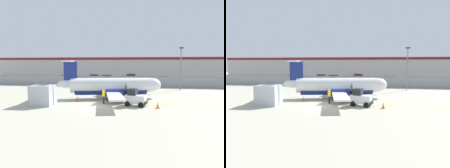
{
  "view_description": "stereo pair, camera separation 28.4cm",
  "coord_description": "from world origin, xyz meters",
  "views": [
    {
      "loc": [
        4.86,
        -20.64,
        4.64
      ],
      "look_at": [
        0.83,
        6.0,
        1.8
      ],
      "focal_mm": 32.0,
      "sensor_mm": 36.0,
      "label": 1
    },
    {
      "loc": [
        5.14,
        -20.6,
        4.64
      ],
      "look_at": [
        0.83,
        6.0,
        1.8
      ],
      "focal_mm": 32.0,
      "sensor_mm": 36.0,
      "label": 2
    }
  ],
  "objects": [
    {
      "name": "parked_car_5",
      "position": [
        14.58,
        23.71,
        0.89
      ],
      "size": [
        4.29,
        2.18,
        1.58
      ],
      "rotation": [
        0.0,
        0.0,
        3.09
      ],
      "color": "#19662D",
      "rests_on": "parking_lot_strip"
    },
    {
      "name": "parked_car_0",
      "position": [
        -13.49,
        26.34,
        0.89
      ],
      "size": [
        4.27,
        2.16,
        1.58
      ],
      "rotation": [
        0.0,
        0.0,
        -0.05
      ],
      "color": "gray",
      "rests_on": "parking_lot_strip"
    },
    {
      "name": "ground_crew_worker",
      "position": [
        0.56,
        1.39,
        0.95
      ],
      "size": [
        0.42,
        0.55,
        1.7
      ],
      "rotation": [
        0.0,
        0.0,
        3.44
      ],
      "color": "#191E4C",
      "rests_on": "ground"
    },
    {
      "name": "cargo_container",
      "position": [
        -5.96,
        -0.24,
        1.1
      ],
      "size": [
        2.44,
        2.01,
        2.2
      ],
      "rotation": [
        0.0,
        0.0,
        0.01
      ],
      "color": "#B7BCC1",
      "rests_on": "ground"
    },
    {
      "name": "baggage_tug",
      "position": [
        4.15,
        0.82,
        0.86
      ],
      "size": [
        2.53,
        1.85,
        1.88
      ],
      "rotation": [
        0.0,
        0.0,
        -0.25
      ],
      "color": "silver",
      "rests_on": "ground"
    },
    {
      "name": "parked_car_2",
      "position": [
        -3.81,
        28.4,
        0.89
      ],
      "size": [
        4.23,
        2.06,
        1.58
      ],
      "rotation": [
        0.0,
        0.0,
        -0.02
      ],
      "color": "red",
      "rests_on": "parking_lot_strip"
    },
    {
      "name": "parked_car_4",
      "position": [
        9.46,
        24.95,
        0.89
      ],
      "size": [
        4.29,
        2.2,
        1.58
      ],
      "rotation": [
        0.0,
        0.0,
        -0.06
      ],
      "color": "#19662D",
      "rests_on": "parking_lot_strip"
    },
    {
      "name": "ground_plane",
      "position": [
        0.0,
        2.0,
        0.0
      ],
      "size": [
        140.0,
        140.0,
        0.01
      ],
      "color": "#B2AD99"
    },
    {
      "name": "apron_light_pole",
      "position": [
        11.28,
        14.42,
        4.3
      ],
      "size": [
        0.7,
        0.3,
        7.27
      ],
      "color": "slate",
      "rests_on": "ground"
    },
    {
      "name": "traffic_cone_far_left",
      "position": [
        -2.91,
        2.49,
        0.31
      ],
      "size": [
        0.36,
        0.36,
        0.64
      ],
      "color": "orange",
      "rests_on": "ground"
    },
    {
      "name": "background_building",
      "position": [
        0.0,
        47.99,
        3.26
      ],
      "size": [
        91.0,
        8.1,
        6.5
      ],
      "color": "beige",
      "rests_on": "ground"
    },
    {
      "name": "parked_car_1",
      "position": [
        -7.65,
        30.56,
        0.89
      ],
      "size": [
        4.36,
        2.35,
        1.58
      ],
      "rotation": [
        0.0,
        0.0,
        3.03
      ],
      "color": "red",
      "rests_on": "parking_lot_strip"
    },
    {
      "name": "commuter_airplane",
      "position": [
        1.06,
        5.05,
        1.6
      ],
      "size": [
        13.57,
        15.96,
        4.92
      ],
      "rotation": [
        0.0,
        0.0,
        0.22
      ],
      "color": "white",
      "rests_on": "ground"
    },
    {
      "name": "traffic_cone_near_left",
      "position": [
        5.35,
        2.49,
        0.31
      ],
      "size": [
        0.36,
        0.36,
        0.64
      ],
      "color": "orange",
      "rests_on": "ground"
    },
    {
      "name": "perimeter_fence",
      "position": [
        0.0,
        18.0,
        1.12
      ],
      "size": [
        98.0,
        0.1,
        2.1
      ],
      "color": "gray",
      "rests_on": "ground"
    },
    {
      "name": "parking_lot_strip",
      "position": [
        0.0,
        29.5,
        0.06
      ],
      "size": [
        98.0,
        17.0,
        0.12
      ],
      "color": "#38383A",
      "rests_on": "ground"
    },
    {
      "name": "parked_car_3",
      "position": [
        1.77,
        34.7,
        0.89
      ],
      "size": [
        4.33,
        2.29,
        1.58
      ],
      "rotation": [
        0.0,
        0.0,
        3.05
      ],
      "color": "red",
      "rests_on": "parking_lot_strip"
    },
    {
      "name": "traffic_cone_near_right",
      "position": [
        6.51,
        -0.04,
        0.31
      ],
      "size": [
        0.36,
        0.36,
        0.64
      ],
      "color": "orange",
      "rests_on": "ground"
    }
  ]
}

